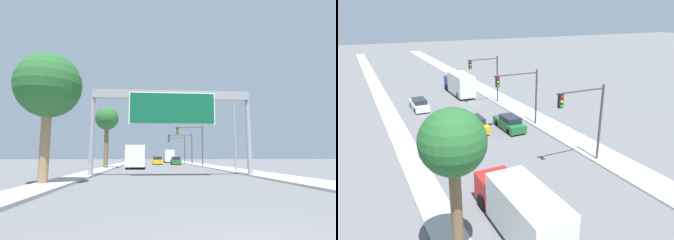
% 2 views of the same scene
% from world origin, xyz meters
% --- Properties ---
extents(sidewalk_right, '(3.00, 120.00, 0.15)m').
position_xyz_m(sidewalk_right, '(7.75, 60.00, 0.07)').
color(sidewalk_right, '#B2B2B2').
rests_on(sidewalk_right, ground).
extents(median_strip_left, '(2.00, 120.00, 0.15)m').
position_xyz_m(median_strip_left, '(-7.25, 60.00, 0.07)').
color(median_strip_left, '#B2B2B2').
rests_on(median_strip_left, ground).
extents(sign_gantry, '(13.29, 0.73, 7.04)m').
position_xyz_m(sign_gantry, '(0.00, 17.88, 5.69)').
color(sign_gantry, gray).
rests_on(sign_gantry, ground).
extents(car_near_center, '(1.86, 4.29, 1.55)m').
position_xyz_m(car_near_center, '(0.00, 49.09, 0.73)').
color(car_near_center, gold).
rests_on(car_near_center, ground).
extents(car_far_right, '(1.72, 4.76, 1.42)m').
position_xyz_m(car_far_right, '(-3.50, 59.37, 0.67)').
color(car_far_right, silver).
rests_on(car_far_right, ground).
extents(car_mid_left, '(1.75, 4.49, 1.52)m').
position_xyz_m(car_mid_left, '(3.50, 47.87, 0.71)').
color(car_mid_left, '#1E662D').
rests_on(car_mid_left, ground).
extents(truck_box_primary, '(2.40, 7.96, 3.01)m').
position_xyz_m(truck_box_primary, '(-3.50, 32.54, 1.54)').
color(truck_box_primary, red).
rests_on(truck_box_primary, ground).
extents(truck_box_secondary, '(2.31, 8.27, 3.22)m').
position_xyz_m(truck_box_secondary, '(3.50, 64.36, 1.64)').
color(truck_box_secondary, navy).
rests_on(truck_box_secondary, ground).
extents(traffic_light_near_intersection, '(4.46, 0.32, 6.50)m').
position_xyz_m(traffic_light_near_intersection, '(5.38, 38.00, 4.38)').
color(traffic_light_near_intersection, '#3D3D3F').
rests_on(traffic_light_near_intersection, ground).
extents(traffic_light_mid_block, '(5.04, 0.32, 6.08)m').
position_xyz_m(traffic_light_mid_block, '(5.12, 48.00, 4.16)').
color(traffic_light_mid_block, '#3D3D3F').
rests_on(traffic_light_mid_block, ground).
extents(traffic_light_far_intersection, '(4.19, 0.32, 6.27)m').
position_xyz_m(traffic_light_far_intersection, '(5.45, 58.00, 4.21)').
color(traffic_light_far_intersection, '#3D3D3F').
rests_on(traffic_light_far_intersection, ground).
extents(palm_tree_foreground, '(3.77, 3.77, 7.61)m').
position_xyz_m(palm_tree_foreground, '(-7.78, 12.03, 5.64)').
color(palm_tree_foreground, '#8C704C').
rests_on(palm_tree_foreground, ground).
extents(palm_tree_background, '(3.05, 3.05, 8.12)m').
position_xyz_m(palm_tree_background, '(-7.39, 31.64, 6.38)').
color(palm_tree_background, brown).
rests_on(palm_tree_background, ground).
extents(street_lamp_right, '(2.53, 0.28, 8.17)m').
position_xyz_m(street_lamp_right, '(6.53, 22.64, 4.85)').
color(street_lamp_right, gray).
rests_on(street_lamp_right, ground).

